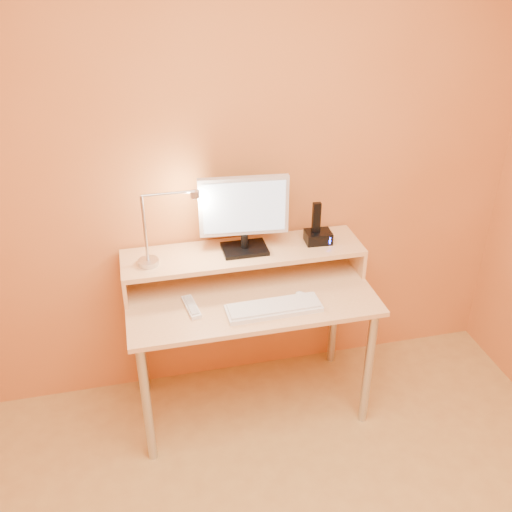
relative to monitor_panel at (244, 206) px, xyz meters
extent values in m
cube|color=#CD7B40|center=(-0.01, 0.16, 0.13)|extent=(3.00, 0.04, 2.50)
cylinder|color=#B7B7BB|center=(-0.56, -0.41, -0.77)|extent=(0.04, 0.04, 0.69)
cylinder|color=#B7B7BB|center=(0.54, -0.41, -0.77)|extent=(0.04, 0.04, 0.69)
cylinder|color=#B7B7BB|center=(-0.56, 0.09, -0.77)|extent=(0.04, 0.04, 0.69)
cylinder|color=#B7B7BB|center=(0.54, 0.09, -0.77)|extent=(0.04, 0.04, 0.69)
cube|color=#E4B281|center=(-0.01, -0.16, -0.41)|extent=(1.20, 0.60, 0.02)
cube|color=#E4B281|center=(-0.60, -0.01, -0.33)|extent=(0.02, 0.30, 0.14)
cube|color=#E4B281|center=(0.58, -0.01, -0.33)|extent=(0.02, 0.30, 0.14)
cube|color=#E4B281|center=(-0.01, -0.01, -0.25)|extent=(1.20, 0.30, 0.02)
cube|color=black|center=(0.00, -0.01, -0.23)|extent=(0.22, 0.16, 0.02)
cylinder|color=black|center=(0.00, -0.01, -0.19)|extent=(0.04, 0.04, 0.07)
cube|color=silver|center=(0.00, 0.00, 0.00)|extent=(0.43, 0.07, 0.29)
cube|color=black|center=(0.00, 0.02, 0.00)|extent=(0.39, 0.05, 0.25)
cube|color=#AAC3DE|center=(0.00, -0.02, 0.00)|extent=(0.39, 0.04, 0.26)
cylinder|color=#B7B7BB|center=(-0.47, -0.04, -0.23)|extent=(0.10, 0.10, 0.02)
cylinder|color=#B7B7BB|center=(-0.47, -0.04, -0.05)|extent=(0.01, 0.01, 0.33)
cylinder|color=#B7B7BB|center=(-0.35, -0.04, 0.12)|extent=(0.24, 0.01, 0.01)
cylinder|color=#B7B7BB|center=(-0.23, -0.04, 0.10)|extent=(0.04, 0.04, 0.03)
cylinder|color=#FFEAC6|center=(-0.23, -0.04, 0.09)|extent=(0.03, 0.03, 0.00)
cube|color=black|center=(0.38, -0.01, -0.21)|extent=(0.13, 0.11, 0.06)
cube|color=black|center=(0.37, -0.01, -0.10)|extent=(0.04, 0.03, 0.16)
cube|color=#2B31FC|center=(0.43, -0.06, -0.21)|extent=(0.01, 0.00, 0.04)
cube|color=silver|center=(0.07, -0.32, -0.39)|extent=(0.45, 0.15, 0.02)
ellipsoid|color=white|center=(0.23, -0.26, -0.38)|extent=(0.08, 0.11, 0.03)
cube|color=silver|center=(-0.30, -0.22, -0.39)|extent=(0.08, 0.19, 0.02)
camera|label=1|loc=(-0.52, -2.46, 1.17)|focal=40.72mm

